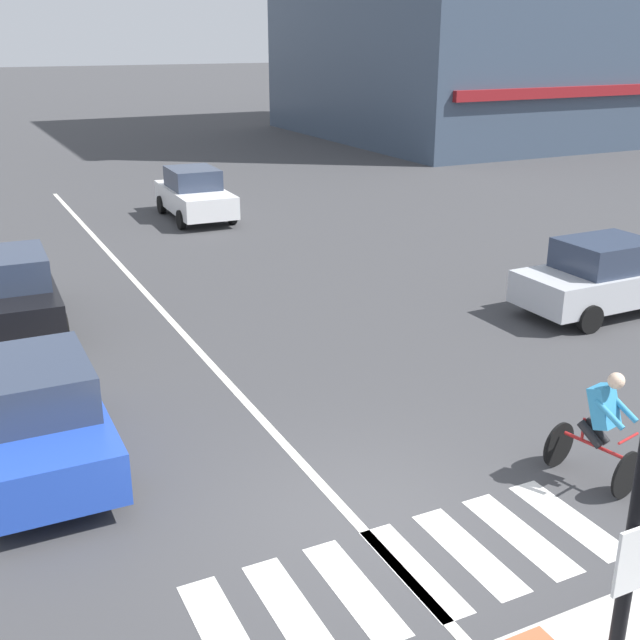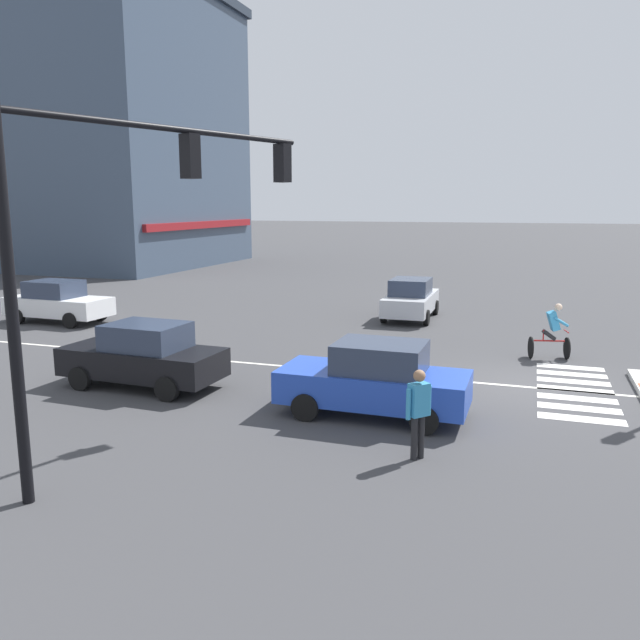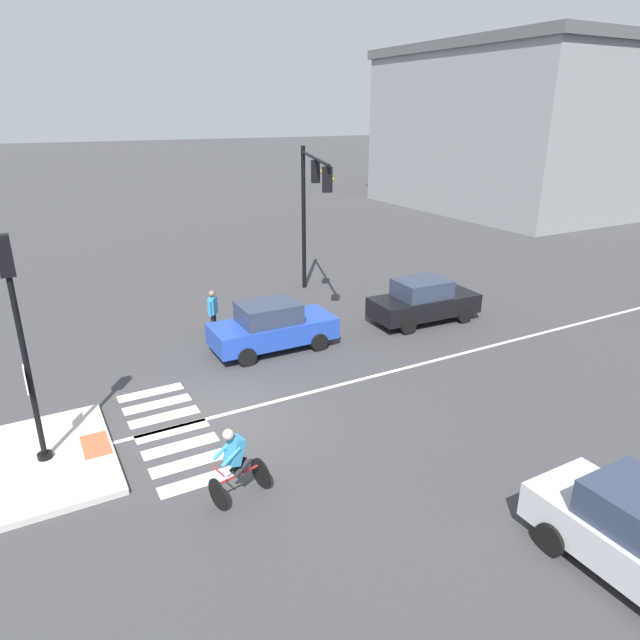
{
  "view_description": "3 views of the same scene",
  "coord_description": "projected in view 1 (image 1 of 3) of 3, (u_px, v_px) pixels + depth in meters",
  "views": [
    {
      "loc": [
        -4.28,
        -7.42,
        5.79
      ],
      "look_at": [
        1.37,
        4.08,
        1.13
      ],
      "focal_mm": 44.46,
      "sensor_mm": 36.0,
      "label": 1
    },
    {
      "loc": [
        -16.42,
        0.09,
        4.56
      ],
      "look_at": [
        -0.73,
        5.35,
        1.52
      ],
      "focal_mm": 35.43,
      "sensor_mm": 36.0,
      "label": 2
    },
    {
      "loc": [
        12.36,
        -3.7,
        7.47
      ],
      "look_at": [
        -0.97,
        3.61,
        1.78
      ],
      "focal_mm": 31.42,
      "sensor_mm": 36.0,
      "label": 3
    }
  ],
  "objects": [
    {
      "name": "car_white_eastbound_distant",
      "position": [
        194.0,
        194.0,
        25.95
      ],
      "size": [
        1.94,
        4.15,
        1.64
      ],
      "color": "white",
      "rests_on": "ground"
    },
    {
      "name": "car_silver_cross_right",
      "position": [
        607.0,
        276.0,
        17.18
      ],
      "size": [
        4.12,
        1.88,
        1.64
      ],
      "color": "silver",
      "rests_on": "ground"
    },
    {
      "name": "car_blue_westbound_near",
      "position": [
        36.0,
        414.0,
        10.97
      ],
      "size": [
        1.88,
        4.12,
        1.64
      ],
      "color": "#2347B7",
      "rests_on": "ground"
    },
    {
      "name": "crosswalk_stripe_b",
      "position": [
        291.0,
        610.0,
        8.42
      ],
      "size": [
        0.44,
        1.8,
        0.01
      ],
      "primitive_type": "cube",
      "color": "silver",
      "rests_on": "ground"
    },
    {
      "name": "ground_plane",
      "position": [
        365.0,
        519.0,
        10.01
      ],
      "size": [
        300.0,
        300.0,
        0.0
      ],
      "primitive_type": "plane",
      "color": "#3D3D3F"
    },
    {
      "name": "crosswalk_stripe_c",
      "position": [
        354.0,
        589.0,
        8.74
      ],
      "size": [
        0.44,
        1.8,
        0.01
      ],
      "primitive_type": "cube",
      "color": "silver",
      "rests_on": "ground"
    },
    {
      "name": "cyclist",
      "position": [
        600.0,
        425.0,
        10.53
      ],
      "size": [
        0.88,
        1.21,
        1.68
      ],
      "color": "black",
      "rests_on": "ground"
    },
    {
      "name": "lane_centre_line",
      "position": [
        150.0,
        297.0,
        18.39
      ],
      "size": [
        0.14,
        28.0,
        0.01
      ],
      "primitive_type": "cube",
      "color": "silver",
      "rests_on": "ground"
    },
    {
      "name": "crosswalk_stripe_d",
      "position": [
        413.0,
        570.0,
        9.06
      ],
      "size": [
        0.44,
        1.8,
        0.01
      ],
      "primitive_type": "cube",
      "color": "silver",
      "rests_on": "ground"
    },
    {
      "name": "crosswalk_stripe_g",
      "position": [
        568.0,
        518.0,
        10.02
      ],
      "size": [
        0.44,
        1.8,
        0.01
      ],
      "primitive_type": "cube",
      "color": "silver",
      "rests_on": "ground"
    },
    {
      "name": "crosswalk_stripe_f",
      "position": [
        520.0,
        534.0,
        9.7
      ],
      "size": [
        0.44,
        1.8,
        0.01
      ],
      "primitive_type": "cube",
      "color": "silver",
      "rests_on": "ground"
    },
    {
      "name": "car_black_westbound_far",
      "position": [
        11.0,
        291.0,
        16.2
      ],
      "size": [
        1.97,
        4.17,
        1.64
      ],
      "color": "black",
      "rests_on": "ground"
    },
    {
      "name": "crosswalk_stripe_e",
      "position": [
        468.0,
        552.0,
        9.38
      ],
      "size": [
        0.44,
        1.8,
        0.01
      ],
      "primitive_type": "cube",
      "color": "silver",
      "rests_on": "ground"
    },
    {
      "name": "crosswalk_stripe_a",
      "position": [
        222.0,
        633.0,
        8.1
      ],
      "size": [
        0.44,
        1.8,
        0.01
      ],
      "primitive_type": "cube",
      "color": "silver",
      "rests_on": "ground"
    }
  ]
}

